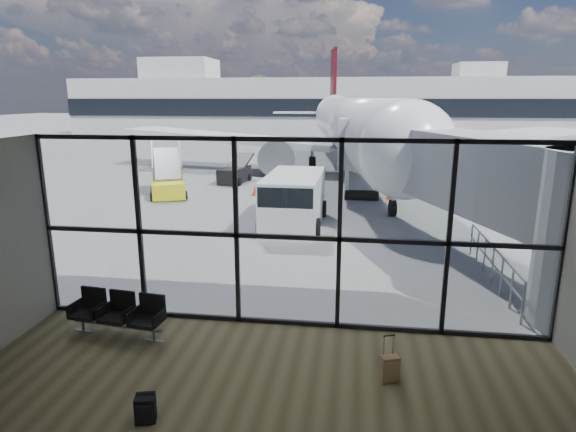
% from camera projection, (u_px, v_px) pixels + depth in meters
% --- Properties ---
extents(ground, '(220.00, 220.00, 0.00)m').
position_uv_depth(ground, '(341.00, 150.00, 50.10)').
color(ground, slate).
rests_on(ground, ground).
extents(lounge_shell, '(12.02, 8.01, 4.51)m').
position_uv_depth(lounge_shell, '(237.00, 305.00, 6.39)').
color(lounge_shell, brown).
rests_on(lounge_shell, ground).
extents(glass_curtain_wall, '(12.10, 0.12, 4.50)m').
position_uv_depth(glass_curtain_wall, '(287.00, 235.00, 11.10)').
color(glass_curtain_wall, white).
rests_on(glass_curtain_wall, ground).
extents(jet_bridge, '(8.00, 16.50, 4.33)m').
position_uv_depth(jet_bridge, '(451.00, 172.00, 17.12)').
color(jet_bridge, '#9B9DA0').
rests_on(jet_bridge, ground).
extents(apron_railing, '(0.06, 5.46, 1.11)m').
position_uv_depth(apron_railing, '(493.00, 260.00, 14.08)').
color(apron_railing, gray).
rests_on(apron_railing, ground).
extents(far_terminal, '(80.00, 12.20, 11.00)m').
position_uv_depth(far_terminal, '(343.00, 106.00, 70.30)').
color(far_terminal, silver).
rests_on(far_terminal, ground).
extents(tree_0, '(4.95, 4.95, 7.12)m').
position_uv_depth(tree_0, '(94.00, 102.00, 85.81)').
color(tree_0, '#382619').
rests_on(tree_0, ground).
extents(tree_1, '(5.61, 5.61, 8.07)m').
position_uv_depth(tree_1, '(126.00, 98.00, 84.86)').
color(tree_1, '#382619').
rests_on(tree_1, ground).
extents(tree_2, '(6.27, 6.27, 9.03)m').
position_uv_depth(tree_2, '(158.00, 94.00, 83.90)').
color(tree_2, '#382619').
rests_on(tree_2, ground).
extents(tree_3, '(4.95, 4.95, 7.12)m').
position_uv_depth(tree_3, '(191.00, 102.00, 83.39)').
color(tree_3, '#382619').
rests_on(tree_3, ground).
extents(tree_4, '(5.61, 5.61, 8.07)m').
position_uv_depth(tree_4, '(225.00, 98.00, 82.44)').
color(tree_4, '#382619').
rests_on(tree_4, ground).
extents(tree_5, '(6.27, 6.27, 9.03)m').
position_uv_depth(tree_5, '(259.00, 94.00, 81.48)').
color(tree_5, '#382619').
rests_on(tree_5, ground).
extents(seating_row, '(2.26, 0.88, 1.00)m').
position_uv_depth(seating_row, '(119.00, 311.00, 11.05)').
color(seating_row, gray).
rests_on(seating_row, ground).
extents(backpack, '(0.38, 0.37, 0.50)m').
position_uv_depth(backpack, '(145.00, 409.00, 8.07)').
color(backpack, black).
rests_on(backpack, ground).
extents(suitcase, '(0.39, 0.33, 0.93)m').
position_uv_depth(suitcase, '(390.00, 369.00, 9.22)').
color(suitcase, '#967753').
rests_on(suitcase, ground).
extents(airliner, '(35.08, 40.84, 10.55)m').
position_uv_depth(airliner, '(352.00, 126.00, 36.80)').
color(airliner, white).
rests_on(airliner, ground).
extents(service_van, '(2.53, 5.11, 2.22)m').
position_uv_depth(service_van, '(294.00, 200.00, 20.25)').
color(service_van, silver).
rests_on(service_van, ground).
extents(belt_loader, '(1.79, 3.84, 1.71)m').
position_uv_depth(belt_loader, '(235.00, 174.00, 30.99)').
color(belt_loader, black).
rests_on(belt_loader, ground).
extents(mobile_stairs, '(2.89, 3.92, 2.51)m').
position_uv_depth(mobile_stairs, '(168.00, 185.00, 26.63)').
color(mobile_stairs, yellow).
rests_on(mobile_stairs, ground).
extents(traffic_cone_a, '(0.40, 0.40, 0.57)m').
position_uv_depth(traffic_cone_a, '(255.00, 190.00, 26.99)').
color(traffic_cone_a, red).
rests_on(traffic_cone_a, ground).
extents(traffic_cone_b, '(0.39, 0.39, 0.56)m').
position_uv_depth(traffic_cone_b, '(390.00, 194.00, 25.95)').
color(traffic_cone_b, '#CE3D0A').
rests_on(traffic_cone_b, ground).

